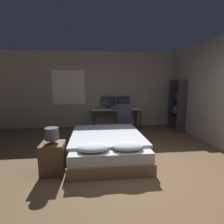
# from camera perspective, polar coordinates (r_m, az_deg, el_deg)

# --- Properties ---
(ground_plane) EXTENTS (20.00, 20.00, 0.00)m
(ground_plane) POSITION_cam_1_polar(r_m,az_deg,el_deg) (3.05, 11.57, -21.76)
(ground_plane) COLOR brown
(wall_back) EXTENTS (12.00, 0.08, 2.70)m
(wall_back) POSITION_cam_1_polar(r_m,az_deg,el_deg) (6.47, 0.98, 7.17)
(wall_back) COLOR #9E9384
(wall_back) RESTS_ON ground_plane
(wall_side_right) EXTENTS (0.06, 12.00, 2.70)m
(wall_side_right) POSITION_cam_1_polar(r_m,az_deg,el_deg) (5.03, 31.11, 5.37)
(wall_side_right) COLOR #9E9384
(wall_side_right) RESTS_ON ground_plane
(bed) EXTENTS (1.54, 2.08, 0.54)m
(bed) POSITION_cam_1_polar(r_m,az_deg,el_deg) (3.91, -1.59, -10.74)
(bed) COLOR #846647
(bed) RESTS_ON ground_plane
(nightstand) EXTENTS (0.39, 0.41, 0.55)m
(nightstand) POSITION_cam_1_polar(r_m,az_deg,el_deg) (3.33, -18.68, -14.09)
(nightstand) COLOR brown
(nightstand) RESTS_ON ground_plane
(bedside_lamp) EXTENTS (0.23, 0.23, 0.27)m
(bedside_lamp) POSITION_cam_1_polar(r_m,az_deg,el_deg) (3.19, -19.08, -6.78)
(bedside_lamp) COLOR gray
(bedside_lamp) RESTS_ON nightstand
(desk) EXTENTS (1.68, 0.64, 0.72)m
(desk) POSITION_cam_1_polar(r_m,az_deg,el_deg) (6.15, 1.43, 0.44)
(desk) COLOR beige
(desk) RESTS_ON ground_plane
(monitor_left) EXTENTS (0.49, 0.16, 0.39)m
(monitor_left) POSITION_cam_1_polar(r_m,az_deg,el_deg) (6.30, -1.31, 3.44)
(monitor_left) COLOR black
(monitor_left) RESTS_ON desk
(monitor_right) EXTENTS (0.49, 0.16, 0.39)m
(monitor_right) POSITION_cam_1_polar(r_m,az_deg,el_deg) (6.37, 3.62, 3.49)
(monitor_right) COLOR black
(monitor_right) RESTS_ON desk
(keyboard) EXTENTS (0.39, 0.13, 0.02)m
(keyboard) POSITION_cam_1_polar(r_m,az_deg,el_deg) (5.93, 1.71, 0.98)
(keyboard) COLOR black
(keyboard) RESTS_ON desk
(computer_mouse) EXTENTS (0.07, 0.05, 0.04)m
(computer_mouse) POSITION_cam_1_polar(r_m,az_deg,el_deg) (5.98, 4.44, 1.10)
(computer_mouse) COLOR black
(computer_mouse) RESTS_ON desk
(office_chair) EXTENTS (0.52, 0.52, 0.97)m
(office_chair) POSITION_cam_1_polar(r_m,az_deg,el_deg) (5.49, 3.72, -3.29)
(office_chair) COLOR black
(office_chair) RESTS_ON ground_plane
(bookshelf) EXTENTS (0.28, 0.71, 1.72)m
(bookshelf) POSITION_cam_1_polar(r_m,az_deg,el_deg) (6.26, 20.81, 2.72)
(bookshelf) COLOR #333338
(bookshelf) RESTS_ON ground_plane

